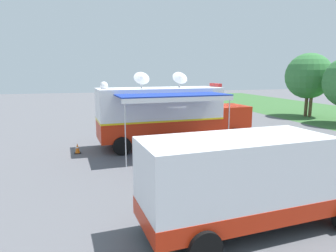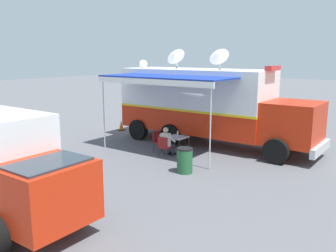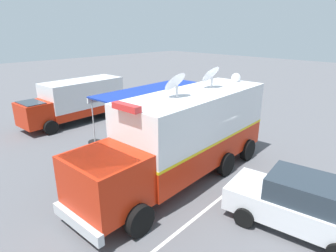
# 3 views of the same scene
# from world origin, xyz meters

# --- Properties ---
(ground_plane) EXTENTS (100.00, 100.00, 0.00)m
(ground_plane) POSITION_xyz_m (0.00, 0.00, 0.00)
(ground_plane) COLOR #5B5B60
(lot_stripe) EXTENTS (0.42, 4.80, 0.01)m
(lot_stripe) POSITION_xyz_m (-2.23, 2.70, 0.00)
(lot_stripe) COLOR silver
(lot_stripe) RESTS_ON ground
(command_truck) EXTENTS (5.33, 9.63, 4.53)m
(command_truck) POSITION_xyz_m (-0.01, 0.75, 1.95)
(command_truck) COLOR red
(command_truck) RESTS_ON ground
(folding_table) EXTENTS (0.85, 0.85, 0.73)m
(folding_table) POSITION_xyz_m (2.23, 0.65, 0.67)
(folding_table) COLOR silver
(folding_table) RESTS_ON ground
(water_bottle) EXTENTS (0.07, 0.07, 0.22)m
(water_bottle) POSITION_xyz_m (2.08, 0.58, 0.83)
(water_bottle) COLOR silver
(water_bottle) RESTS_ON folding_table
(folding_chair_at_table) EXTENTS (0.51, 0.51, 0.87)m
(folding_chair_at_table) POSITION_xyz_m (3.03, 0.63, 0.51)
(folding_chair_at_table) COLOR maroon
(folding_chair_at_table) RESTS_ON ground
(folding_chair_beside_table) EXTENTS (0.51, 0.51, 0.87)m
(folding_chair_beside_table) POSITION_xyz_m (2.44, -0.19, 0.51)
(folding_chair_beside_table) COLOR maroon
(folding_chair_beside_table) RESTS_ON ground
(seated_responder) EXTENTS (0.68, 0.58, 1.25)m
(seated_responder) POSITION_xyz_m (2.84, 0.62, 0.65)
(seated_responder) COLOR silver
(seated_responder) RESTS_ON ground
(trash_bin) EXTENTS (0.57, 0.57, 0.91)m
(trash_bin) POSITION_xyz_m (4.06, 2.46, 0.46)
(trash_bin) COLOR #235B33
(trash_bin) RESTS_ON ground
(traffic_cone) EXTENTS (0.36, 0.36, 0.58)m
(traffic_cone) POSITION_xyz_m (0.40, -4.76, 0.28)
(traffic_cone) COLOR black
(traffic_cone) RESTS_ON ground
(car_behind_truck) EXTENTS (4.43, 2.49, 1.76)m
(car_behind_truck) POSITION_xyz_m (-4.74, 0.70, 0.88)
(car_behind_truck) COLOR silver
(car_behind_truck) RESTS_ON ground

